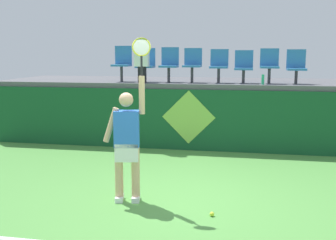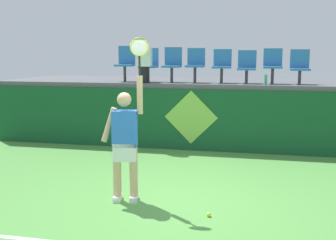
{
  "view_description": "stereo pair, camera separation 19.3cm",
  "coord_description": "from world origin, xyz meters",
  "px_view_note": "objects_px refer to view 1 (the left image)",
  "views": [
    {
      "loc": [
        1.03,
        -6.16,
        2.32
      ],
      "look_at": [
        -0.39,
        1.27,
        1.09
      ],
      "focal_mm": 44.79,
      "sensor_mm": 36.0,
      "label": 1
    },
    {
      "loc": [
        1.22,
        -6.13,
        2.32
      ],
      "look_at": [
        -0.39,
        1.27,
        1.09
      ],
      "focal_mm": 44.79,
      "sensor_mm": 36.0,
      "label": 2
    }
  ],
  "objects_px": {
    "water_bottle": "(263,79)",
    "stadium_chair_3": "(193,63)",
    "stadium_chair_1": "(146,63)",
    "stadium_chair_7": "(296,65)",
    "stadium_chair_5": "(244,65)",
    "stadium_chair_0": "(122,62)",
    "stadium_chair_6": "(269,64)",
    "tennis_player": "(127,141)",
    "stadium_chair_4": "(219,64)",
    "stadium_chair_2": "(169,63)",
    "tennis_ball": "(212,214)",
    "spectator_0": "(142,61)"
  },
  "relations": [
    {
      "from": "stadium_chair_5",
      "to": "stadium_chair_7",
      "type": "distance_m",
      "value": 1.22
    },
    {
      "from": "stadium_chair_1",
      "to": "stadium_chair_3",
      "type": "bearing_deg",
      "value": -0.14
    },
    {
      "from": "tennis_player",
      "to": "stadium_chair_2",
      "type": "relative_size",
      "value": 2.93
    },
    {
      "from": "stadium_chair_0",
      "to": "stadium_chair_1",
      "type": "relative_size",
      "value": 1.07
    },
    {
      "from": "tennis_player",
      "to": "tennis_ball",
      "type": "bearing_deg",
      "value": -16.01
    },
    {
      "from": "stadium_chair_1",
      "to": "stadium_chair_7",
      "type": "distance_m",
      "value": 3.66
    },
    {
      "from": "stadium_chair_0",
      "to": "spectator_0",
      "type": "height_order",
      "value": "spectator_0"
    },
    {
      "from": "water_bottle",
      "to": "stadium_chair_0",
      "type": "bearing_deg",
      "value": 173.61
    },
    {
      "from": "stadium_chair_4",
      "to": "stadium_chair_7",
      "type": "distance_m",
      "value": 1.82
    },
    {
      "from": "stadium_chair_3",
      "to": "stadium_chair_4",
      "type": "relative_size",
      "value": 1.03
    },
    {
      "from": "tennis_player",
      "to": "stadium_chair_0",
      "type": "height_order",
      "value": "tennis_player"
    },
    {
      "from": "tennis_ball",
      "to": "stadium_chair_0",
      "type": "relative_size",
      "value": 0.07
    },
    {
      "from": "stadium_chair_1",
      "to": "stadium_chair_2",
      "type": "relative_size",
      "value": 0.98
    },
    {
      "from": "stadium_chair_1",
      "to": "stadium_chair_3",
      "type": "height_order",
      "value": "stadium_chair_1"
    },
    {
      "from": "stadium_chair_7",
      "to": "spectator_0",
      "type": "relative_size",
      "value": 0.78
    },
    {
      "from": "stadium_chair_5",
      "to": "stadium_chair_3",
      "type": "bearing_deg",
      "value": -179.92
    },
    {
      "from": "stadium_chair_3",
      "to": "stadium_chair_5",
      "type": "distance_m",
      "value": 1.25
    },
    {
      "from": "stadium_chair_4",
      "to": "tennis_player",
      "type": "bearing_deg",
      "value": -104.4
    },
    {
      "from": "stadium_chair_0",
      "to": "stadium_chair_6",
      "type": "bearing_deg",
      "value": -0.07
    },
    {
      "from": "stadium_chair_0",
      "to": "stadium_chair_1",
      "type": "distance_m",
      "value": 0.62
    },
    {
      "from": "stadium_chair_5",
      "to": "stadium_chair_6",
      "type": "xyz_separation_m",
      "value": [
        0.6,
        -0.0,
        0.04
      ]
    },
    {
      "from": "water_bottle",
      "to": "stadium_chair_0",
      "type": "distance_m",
      "value": 3.55
    },
    {
      "from": "tennis_player",
      "to": "stadium_chair_3",
      "type": "relative_size",
      "value": 3.0
    },
    {
      "from": "tennis_ball",
      "to": "stadium_chair_1",
      "type": "height_order",
      "value": "stadium_chair_1"
    },
    {
      "from": "tennis_ball",
      "to": "stadium_chair_2",
      "type": "bearing_deg",
      "value": 107.83
    },
    {
      "from": "stadium_chair_4",
      "to": "stadium_chair_5",
      "type": "relative_size",
      "value": 1.03
    },
    {
      "from": "spectator_0",
      "to": "stadium_chair_1",
      "type": "bearing_deg",
      "value": 90.0
    },
    {
      "from": "tennis_player",
      "to": "stadium_chair_0",
      "type": "xyz_separation_m",
      "value": [
        -1.37,
        4.27,
        1.11
      ]
    },
    {
      "from": "stadium_chair_1",
      "to": "stadium_chair_5",
      "type": "xyz_separation_m",
      "value": [
        2.44,
        -0.0,
        -0.04
      ]
    },
    {
      "from": "tennis_player",
      "to": "tennis_ball",
      "type": "distance_m",
      "value": 1.69
    },
    {
      "from": "tennis_ball",
      "to": "stadium_chair_6",
      "type": "xyz_separation_m",
      "value": [
        0.94,
        4.66,
        2.01
      ]
    },
    {
      "from": "stadium_chair_4",
      "to": "stadium_chair_7",
      "type": "bearing_deg",
      "value": 0.13
    },
    {
      "from": "tennis_ball",
      "to": "stadium_chair_0",
      "type": "height_order",
      "value": "stadium_chair_0"
    },
    {
      "from": "tennis_player",
      "to": "stadium_chair_7",
      "type": "relative_size",
      "value": 3.13
    },
    {
      "from": "spectator_0",
      "to": "tennis_ball",
      "type": "bearing_deg",
      "value": -63.66
    },
    {
      "from": "stadium_chair_4",
      "to": "stadium_chair_7",
      "type": "xyz_separation_m",
      "value": [
        1.82,
        0.0,
        -0.02
      ]
    },
    {
      "from": "stadium_chair_4",
      "to": "stadium_chair_6",
      "type": "bearing_deg",
      "value": 0.03
    },
    {
      "from": "tennis_player",
      "to": "stadium_chair_1",
      "type": "height_order",
      "value": "tennis_player"
    },
    {
      "from": "water_bottle",
      "to": "stadium_chair_5",
      "type": "relative_size",
      "value": 0.3
    },
    {
      "from": "stadium_chair_6",
      "to": "spectator_0",
      "type": "distance_m",
      "value": 3.07
    },
    {
      "from": "stadium_chair_0",
      "to": "stadium_chair_7",
      "type": "height_order",
      "value": "stadium_chair_0"
    },
    {
      "from": "water_bottle",
      "to": "stadium_chair_3",
      "type": "xyz_separation_m",
      "value": [
        -1.7,
        0.39,
        0.36
      ]
    },
    {
      "from": "stadium_chair_2",
      "to": "stadium_chair_4",
      "type": "distance_m",
      "value": 1.24
    },
    {
      "from": "stadium_chair_1",
      "to": "stadium_chair_2",
      "type": "bearing_deg",
      "value": 0.07
    },
    {
      "from": "stadium_chair_3",
      "to": "spectator_0",
      "type": "height_order",
      "value": "spectator_0"
    },
    {
      "from": "stadium_chair_3",
      "to": "stadium_chair_7",
      "type": "relative_size",
      "value": 1.04
    },
    {
      "from": "water_bottle",
      "to": "spectator_0",
      "type": "distance_m",
      "value": 2.92
    },
    {
      "from": "tennis_ball",
      "to": "water_bottle",
      "type": "distance_m",
      "value": 4.65
    },
    {
      "from": "stadium_chair_1",
      "to": "stadium_chair_3",
      "type": "distance_m",
      "value": 1.19
    },
    {
      "from": "stadium_chair_1",
      "to": "stadium_chair_5",
      "type": "height_order",
      "value": "stadium_chair_1"
    }
  ]
}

